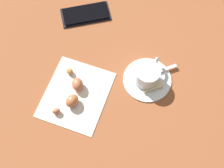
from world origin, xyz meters
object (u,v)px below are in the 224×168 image
object	(u,v)px
saucer	(147,79)
sugar_packet	(153,86)
teaspoon	(150,74)
cell_phone	(85,14)
napkin	(76,94)
espresso_cup	(148,74)
croissant	(73,92)

from	to	relation	value
saucer	sugar_packet	distance (m)	0.03
teaspoon	sugar_packet	xyz separation A→B (m)	(0.01, -0.03, 0.00)
saucer	cell_phone	size ratio (longest dim) A/B	0.82
saucer	teaspoon	size ratio (longest dim) A/B	1.17
teaspoon	cell_phone	world-z (taller)	teaspoon
teaspoon	napkin	distance (m)	0.21
espresso_cup	teaspoon	size ratio (longest dim) A/B	0.78
cell_phone	saucer	bearing A→B (deg)	-44.93
espresso_cup	sugar_packet	distance (m)	0.04
saucer	croissant	bearing A→B (deg)	-161.59
saucer	sugar_packet	size ratio (longest dim) A/B	2.41
croissant	saucer	bearing A→B (deg)	18.41
sugar_packet	napkin	size ratio (longest dim) A/B	0.29
teaspoon	sugar_packet	world-z (taller)	teaspoon
croissant	sugar_packet	bearing A→B (deg)	11.93
saucer	napkin	xyz separation A→B (m)	(-0.19, -0.07, -0.00)
espresso_cup	teaspoon	bearing A→B (deg)	57.44
espresso_cup	croissant	bearing A→B (deg)	-161.17
espresso_cup	napkin	world-z (taller)	espresso_cup
sugar_packet	napkin	world-z (taller)	sugar_packet
cell_phone	napkin	bearing A→B (deg)	-87.34
teaspoon	croissant	xyz separation A→B (m)	(-0.21, -0.08, 0.01)
napkin	cell_phone	distance (m)	0.27
saucer	sugar_packet	bearing A→B (deg)	-53.11
saucer	espresso_cup	size ratio (longest dim) A/B	1.50
espresso_cup	cell_phone	xyz separation A→B (m)	(-0.20, 0.21, -0.03)
croissant	cell_phone	size ratio (longest dim) A/B	0.87
saucer	sugar_packet	world-z (taller)	sugar_packet
espresso_cup	teaspoon	xyz separation A→B (m)	(0.01, 0.01, -0.02)
teaspoon	croissant	size ratio (longest dim) A/B	0.81
teaspoon	napkin	size ratio (longest dim) A/B	0.60
saucer	napkin	distance (m)	0.20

